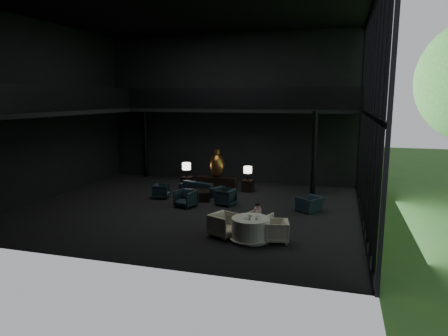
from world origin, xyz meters
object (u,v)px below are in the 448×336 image
(bronze_urn, at_px, (217,165))
(dining_chair_north, at_px, (259,221))
(dining_chair_west, at_px, (224,223))
(side_table_right, at_px, (248,186))
(lounge_armchair_west, at_px, (161,191))
(console, at_px, (216,184))
(side_table_left, at_px, (187,182))
(lounge_armchair_south, at_px, (186,198))
(dining_table, at_px, (250,230))
(sofa, at_px, (201,184))
(child, at_px, (258,211))
(coffee_table, at_px, (199,195))
(window_armchair, at_px, (310,203))
(table_lamp_right, at_px, (248,170))
(table_lamp_left, at_px, (186,167))
(dining_chair_east, at_px, (276,230))
(lounge_armchair_east, at_px, (225,196))

(bronze_urn, bearing_deg, dining_chair_north, -60.61)
(bronze_urn, bearing_deg, dining_chair_west, -70.98)
(side_table_right, height_order, lounge_armchair_west, lounge_armchair_west)
(bronze_urn, distance_m, dining_chair_north, 6.86)
(side_table_right, distance_m, lounge_armchair_west, 4.33)
(dining_chair_north, bearing_deg, console, -39.65)
(side_table_left, xyz_separation_m, lounge_armchair_west, (-0.35, -2.38, 0.04))
(bronze_urn, relative_size, lounge_armchair_south, 1.68)
(lounge_armchair_west, relative_size, dining_table, 0.48)
(sofa, xyz_separation_m, child, (3.71, -4.61, 0.26))
(console, bearing_deg, bronze_urn, 90.00)
(dining_chair_west, bearing_deg, dining_chair_north, -30.75)
(coffee_table, bearing_deg, window_armchair, -5.78)
(side_table_left, distance_m, dining_chair_north, 7.65)
(table_lamp_right, relative_size, child, 1.25)
(table_lamp_right, height_order, dining_chair_north, table_lamp_right)
(table_lamp_right, bearing_deg, child, -73.86)
(table_lamp_left, relative_size, dining_chair_west, 0.76)
(bronze_urn, xyz_separation_m, sofa, (-0.45, -1.13, -0.80))
(table_lamp_right, height_order, sofa, table_lamp_right)
(dining_chair_east, bearing_deg, dining_chair_north, -147.31)
(lounge_armchair_east, bearing_deg, child, 47.58)
(child, bearing_deg, bronze_urn, -60.46)
(table_lamp_left, relative_size, lounge_armchair_south, 0.88)
(lounge_armchair_south, xyz_separation_m, dining_chair_north, (3.65, -2.35, -0.02))
(table_lamp_left, relative_size, window_armchair, 0.87)
(lounge_armchair_east, xyz_separation_m, window_armchair, (3.61, -0.01, -0.03))
(sofa, height_order, dining_table, sofa)
(dining_chair_north, bearing_deg, table_lamp_left, -29.14)
(window_armchair, relative_size, dining_chair_east, 1.05)
(lounge_armchair_east, xyz_separation_m, dining_chair_east, (2.81, -3.85, 0.00))
(side_table_left, bearing_deg, lounge_armchair_east, -43.78)
(lounge_armchair_west, bearing_deg, sofa, -58.10)
(lounge_armchair_east, bearing_deg, coffee_table, -96.46)
(dining_chair_east, distance_m, dining_chair_west, 1.76)
(sofa, height_order, lounge_armchair_south, sofa)
(side_table_left, relative_size, lounge_armchair_south, 0.71)
(side_table_left, bearing_deg, table_lamp_right, 0.98)
(console, relative_size, lounge_armchair_east, 2.64)
(side_table_left, relative_size, lounge_armchair_west, 0.87)
(coffee_table, height_order, dining_table, dining_table)
(bronze_urn, xyz_separation_m, table_lamp_left, (-1.60, -0.16, -0.14))
(console, bearing_deg, dining_chair_north, -59.94)
(side_table_left, xyz_separation_m, window_armchair, (6.45, -2.73, 0.07))
(lounge_armchair_south, distance_m, coffee_table, 1.29)
(side_table_right, bearing_deg, coffee_table, -127.29)
(side_table_left, relative_size, window_armchair, 0.70)
(side_table_right, xyz_separation_m, coffee_table, (-1.76, -2.32, -0.07))
(dining_table, bearing_deg, lounge_armchair_west, 140.35)
(table_lamp_right, height_order, dining_table, table_lamp_right)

